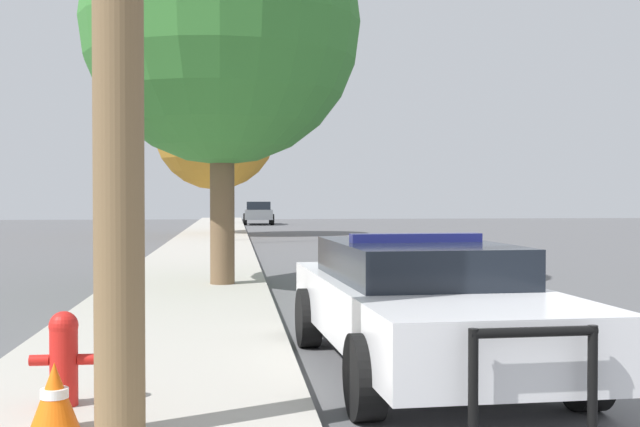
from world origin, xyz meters
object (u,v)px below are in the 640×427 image
police_car (421,301)px  car_background_distant (258,212)px  fire_hydrant (64,355)px  tree_sidewalk_far (215,128)px  traffic_light (247,144)px  tree_sidewalk_near (222,27)px  traffic_cone (54,396)px

police_car → car_background_distant: bearing=-92.4°
police_car → fire_hydrant: police_car is taller
tree_sidewalk_far → traffic_light: bearing=-78.0°
fire_hydrant → car_background_distant: bearing=86.2°
fire_hydrant → car_background_distant: car_background_distant is taller
fire_hydrant → traffic_light: 23.85m
tree_sidewalk_near → car_background_distant: bearing=87.1°
traffic_light → tree_sidewalk_far: bearing=102.0°
traffic_cone → police_car: bearing=34.2°
traffic_light → tree_sidewalk_far: 6.41m
fire_hydrant → traffic_light: traffic_light is taller
car_background_distant → tree_sidewalk_near: (-1.81, -35.58, 4.22)m
police_car → traffic_cone: (-3.16, -2.15, -0.35)m
fire_hydrant → traffic_cone: (0.08, -0.69, -0.16)m
tree_sidewalk_near → traffic_cone: (-1.06, -9.45, -4.61)m
traffic_light → traffic_cone: bearing=-94.2°
fire_hydrant → tree_sidewalk_far: bearing=88.9°
tree_sidewalk_far → car_background_distant: bearing=80.8°
tree_sidewalk_far → traffic_cone: 30.75m
fire_hydrant → tree_sidewalk_far: 30.05m
tree_sidewalk_far → traffic_cone: bearing=-90.9°
police_car → traffic_cone: size_ratio=10.99×
fire_hydrant → traffic_light: size_ratio=0.15×
traffic_light → tree_sidewalk_near: tree_sidewalk_near is taller
tree_sidewalk_near → traffic_cone: 10.57m
police_car → traffic_light: bearing=-89.3°
tree_sidewalk_near → police_car: bearing=-74.0°
fire_hydrant → traffic_light: bearing=85.4°
police_car → traffic_cone: police_car is taller
police_car → traffic_light: (-1.36, 22.10, 3.02)m
tree_sidewalk_far → tree_sidewalk_near: bearing=-88.4°
traffic_light → tree_sidewalk_near: (-0.74, -14.80, 1.24)m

